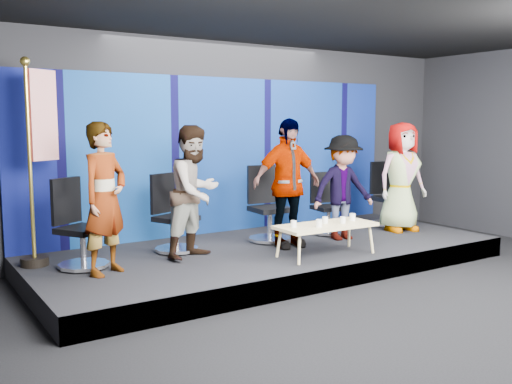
% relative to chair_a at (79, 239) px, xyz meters
% --- Properties ---
extents(ground, '(10.00, 10.00, 0.00)m').
position_rel_chair_a_xyz_m(ground, '(2.78, -2.80, -0.68)').
color(ground, black).
rests_on(ground, ground).
extents(room_walls, '(10.02, 8.02, 3.51)m').
position_rel_chair_a_xyz_m(room_walls, '(2.78, -2.80, 1.75)').
color(room_walls, black).
rests_on(room_walls, ground).
extents(riser, '(7.00, 3.00, 0.30)m').
position_rel_chair_a_xyz_m(riser, '(2.78, -0.30, -0.53)').
color(riser, black).
rests_on(riser, ground).
extents(backdrop, '(7.00, 0.08, 2.60)m').
position_rel_chair_a_xyz_m(backdrop, '(2.78, 1.15, 0.92)').
color(backdrop, '#090650').
rests_on(backdrop, riser).
extents(chair_a, '(0.89, 0.89, 1.16)m').
position_rel_chair_a_xyz_m(chair_a, '(0.00, 0.00, 0.00)').
color(chair_a, silver).
rests_on(chair_a, riser).
extents(panelist_a, '(0.82, 0.73, 1.87)m').
position_rel_chair_a_xyz_m(panelist_a, '(0.20, -0.47, 0.56)').
color(panelist_a, black).
rests_on(panelist_a, riser).
extents(chair_b, '(0.83, 0.83, 1.13)m').
position_rel_chair_a_xyz_m(chair_b, '(1.41, 0.20, -0.01)').
color(chair_b, silver).
rests_on(chair_b, riser).
extents(panelist_b, '(1.08, 0.98, 1.82)m').
position_rel_chair_a_xyz_m(panelist_b, '(1.52, -0.30, 0.53)').
color(panelist_b, black).
rests_on(panelist_b, riser).
extents(chair_c, '(0.71, 0.71, 1.19)m').
position_rel_chair_a_xyz_m(chair_c, '(2.97, 0.07, 0.01)').
color(chair_c, silver).
rests_on(chair_c, riser).
extents(panelist_c, '(1.15, 0.54, 1.92)m').
position_rel_chair_a_xyz_m(panelist_c, '(2.96, -0.45, 0.58)').
color(panelist_c, black).
rests_on(panelist_c, riser).
extents(chair_d, '(0.65, 0.65, 1.02)m').
position_rel_chair_a_xyz_m(chair_d, '(4.13, 0.02, -0.04)').
color(chair_d, silver).
rests_on(chair_d, riser).
extents(panelist_d, '(1.15, 0.76, 1.66)m').
position_rel_chair_a_xyz_m(panelist_d, '(4.04, -0.48, 0.45)').
color(panelist_d, black).
rests_on(panelist_d, riser).
extents(chair_e, '(0.73, 0.73, 1.15)m').
position_rel_chair_a_xyz_m(chair_e, '(5.54, 0.01, -0.00)').
color(chair_e, silver).
rests_on(chair_e, riser).
extents(panelist_e, '(0.98, 0.72, 1.86)m').
position_rel_chair_a_xyz_m(panelist_e, '(5.36, -0.47, 0.55)').
color(panelist_e, black).
rests_on(panelist_e, riser).
extents(coffee_table, '(1.46, 0.65, 0.44)m').
position_rel_chair_a_xyz_m(coffee_table, '(3.10, -1.19, 0.03)').
color(coffee_table, tan).
rests_on(coffee_table, riser).
extents(mug_a, '(0.08, 0.08, 0.09)m').
position_rel_chair_a_xyz_m(mug_a, '(2.57, -1.14, 0.11)').
color(mug_a, silver).
rests_on(mug_a, coffee_table).
extents(mug_b, '(0.09, 0.09, 0.10)m').
position_rel_chair_a_xyz_m(mug_b, '(2.88, -1.31, 0.12)').
color(mug_b, silver).
rests_on(mug_b, coffee_table).
extents(mug_c, '(0.08, 0.08, 0.09)m').
position_rel_chair_a_xyz_m(mug_c, '(3.14, -1.13, 0.11)').
color(mug_c, silver).
rests_on(mug_c, coffee_table).
extents(mug_d, '(0.08, 0.08, 0.09)m').
position_rel_chair_a_xyz_m(mug_d, '(3.34, -1.27, 0.11)').
color(mug_d, silver).
rests_on(mug_d, coffee_table).
extents(mug_e, '(0.09, 0.09, 0.10)m').
position_rel_chair_a_xyz_m(mug_e, '(3.61, -1.18, 0.12)').
color(mug_e, silver).
rests_on(mug_e, coffee_table).
extents(flag_stand, '(0.58, 0.40, 2.68)m').
position_rel_chair_a_xyz_m(flag_stand, '(-0.35, 0.48, 1.04)').
color(flag_stand, black).
rests_on(flag_stand, riser).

